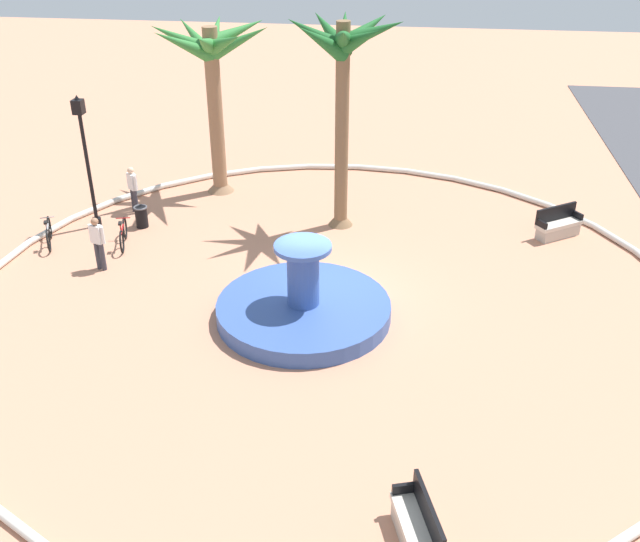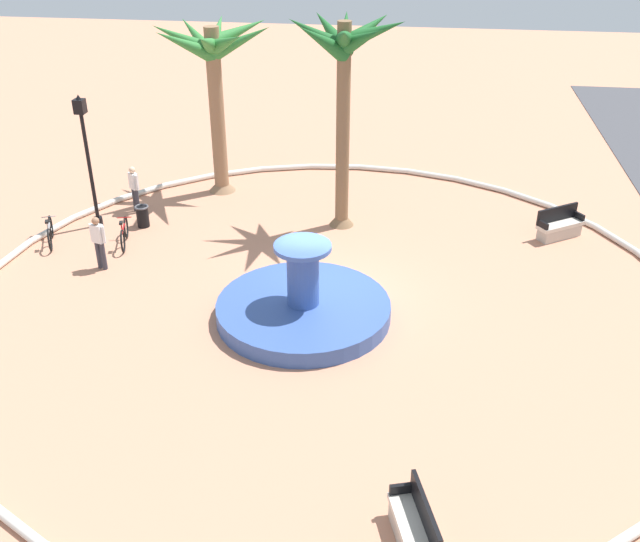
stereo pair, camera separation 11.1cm
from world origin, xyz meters
The scene contains 13 objects.
ground_plane centered at (0.00, 0.00, 0.00)m, with size 80.00×80.00×0.00m, color tan.
plaza_curb centered at (0.00, 0.00, 0.10)m, with size 19.95×19.95×0.20m, color silver.
fountain centered at (1.11, -0.48, 0.31)m, with size 4.59×4.59×2.15m.
palm_tree_near_fountain centered at (-7.05, -4.80, 4.59)m, with size 4.27×4.18×6.11m.
palm_tree_by_curb centered at (-4.74, -0.10, 5.28)m, with size 3.66×3.66×6.80m.
bench_east centered at (8.15, 2.57, 0.35)m, with size 1.68×0.95×1.00m.
bench_west centered at (-4.73, 6.89, 0.35)m, with size 1.31×1.60×1.00m.
lamppost centered at (-3.55, -8.10, 2.57)m, with size 0.32×0.32×4.40m.
trash_bin centered at (-3.70, -6.61, 0.39)m, with size 0.46×0.46×0.73m.
bicycle_red_frame centered at (-2.34, -6.71, 0.38)m, with size 1.67×0.60×0.94m.
bicycle_by_lamppost centered at (-2.09, -9.05, 0.38)m, with size 1.59×0.77×0.94m.
person_cyclist_helmet centered at (-4.80, -7.24, 0.92)m, with size 0.38×0.42×1.65m.
person_cyclist_photo centered at (-0.74, -6.80, 0.93)m, with size 0.29×0.51×1.66m.
Camera 1 is at (17.06, 2.05, 10.36)m, focal length 40.66 mm.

